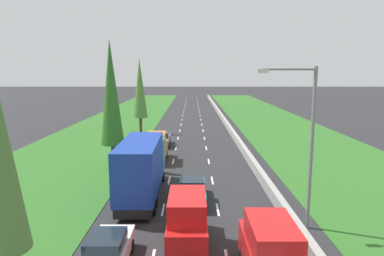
# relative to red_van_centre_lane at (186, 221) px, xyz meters

# --- Properties ---
(ground_plane) EXTENTS (300.00, 300.00, 0.00)m
(ground_plane) POSITION_rel_red_van_centre_lane_xyz_m (0.13, 43.75, -1.40)
(ground_plane) COLOR #28282B
(ground_plane) RESTS_ON ground
(grass_verge_left) EXTENTS (14.00, 140.00, 0.04)m
(grass_verge_left) POSITION_rel_red_van_centre_lane_xyz_m (-12.52, 43.75, -1.38)
(grass_verge_left) COLOR #2D6623
(grass_verge_left) RESTS_ON ground
(grass_verge_right) EXTENTS (14.00, 140.00, 0.04)m
(grass_verge_right) POSITION_rel_red_van_centre_lane_xyz_m (14.48, 43.75, -1.38)
(grass_verge_right) COLOR #2D6623
(grass_verge_right) RESTS_ON ground
(median_barrier) EXTENTS (0.44, 120.00, 0.85)m
(median_barrier) POSITION_rel_red_van_centre_lane_xyz_m (5.83, 43.75, -0.97)
(median_barrier) COLOR #9E9B93
(median_barrier) RESTS_ON ground
(lane_markings) EXTENTS (3.64, 116.00, 0.01)m
(lane_markings) POSITION_rel_red_van_centre_lane_xyz_m (0.13, 43.75, -1.39)
(lane_markings) COLOR white
(lane_markings) RESTS_ON ground
(red_van_centre_lane) EXTENTS (1.96, 4.90, 2.82)m
(red_van_centre_lane) POSITION_rel_red_van_centre_lane_xyz_m (0.00, 0.00, 0.00)
(red_van_centre_lane) COLOR red
(red_van_centre_lane) RESTS_ON ground
(red_van_right_lane) EXTENTS (1.96, 4.90, 2.82)m
(red_van_right_lane) POSITION_rel_red_van_centre_lane_xyz_m (3.43, -3.09, 0.00)
(red_van_right_lane) COLOR red
(red_van_right_lane) RESTS_ON ground
(teal_sedan_centre_lane) EXTENTS (1.82, 4.50, 1.64)m
(teal_sedan_centre_lane) POSITION_rel_red_van_centre_lane_xyz_m (0.26, 6.22, -0.59)
(teal_sedan_centre_lane) COLOR teal
(teal_sedan_centre_lane) RESTS_ON ground
(white_sedan_left_lane) EXTENTS (1.82, 4.50, 1.64)m
(white_sedan_left_lane) POSITION_rel_red_van_centre_lane_xyz_m (-3.54, -1.93, -0.59)
(white_sedan_left_lane) COLOR white
(white_sedan_left_lane) RESTS_ON ground
(blue_box_truck_left_lane) EXTENTS (2.46, 9.40, 4.18)m
(blue_box_truck_left_lane) POSITION_rel_red_van_centre_lane_xyz_m (-3.22, 7.05, 0.78)
(blue_box_truck_left_lane) COLOR black
(blue_box_truck_left_lane) RESTS_ON ground
(orange_van_left_lane) EXTENTS (1.96, 4.90, 2.82)m
(orange_van_left_lane) POSITION_rel_red_van_centre_lane_xyz_m (-3.29, 16.98, 0.00)
(orange_van_left_lane) COLOR orange
(orange_van_left_lane) RESTS_ON ground
(grey_sedan_left_lane_fifth) EXTENTS (1.82, 4.50, 1.64)m
(grey_sedan_left_lane_fifth) POSITION_rel_red_van_centre_lane_xyz_m (-3.34, 24.12, -0.59)
(grey_sedan_left_lane_fifth) COLOR slate
(grey_sedan_left_lane_fifth) RESTS_ON ground
(poplar_tree_second) EXTENTS (2.09, 2.09, 11.61)m
(poplar_tree_second) POSITION_rel_red_van_centre_lane_xyz_m (-6.97, 14.58, 5.46)
(poplar_tree_second) COLOR #4C3823
(poplar_tree_second) RESTS_ON ground
(poplar_tree_third) EXTENTS (2.06, 2.06, 10.60)m
(poplar_tree_third) POSITION_rel_red_van_centre_lane_xyz_m (-7.22, 33.23, 4.95)
(poplar_tree_third) COLOR #4C3823
(poplar_tree_third) RESTS_ON ground
(street_light_mast) EXTENTS (3.20, 0.28, 9.00)m
(street_light_mast) POSITION_rel_red_van_centre_lane_xyz_m (6.40, 2.18, 3.83)
(street_light_mast) COLOR gray
(street_light_mast) RESTS_ON ground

